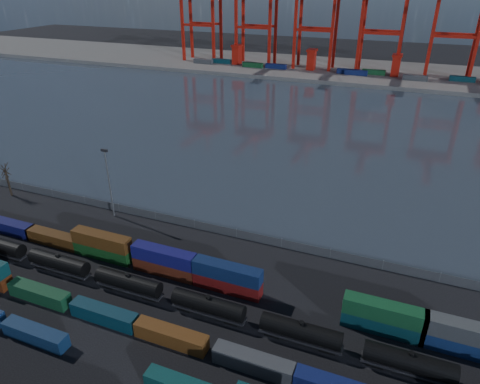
% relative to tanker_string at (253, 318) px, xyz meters
% --- Properties ---
extents(ground, '(700.00, 700.00, 0.00)m').
position_rel_tanker_string_xyz_m(ground, '(-12.25, -4.80, -1.99)').
color(ground, black).
rests_on(ground, ground).
extents(harbor_water, '(700.00, 700.00, 0.00)m').
position_rel_tanker_string_xyz_m(harbor_water, '(-12.25, 100.20, -1.98)').
color(harbor_water, '#2F3843').
rests_on(harbor_water, ground).
extents(far_quay, '(700.00, 70.00, 2.00)m').
position_rel_tanker_string_xyz_m(far_quay, '(-12.25, 205.20, -0.99)').
color(far_quay, '#514F4C').
rests_on(far_quay, ground).
extents(container_row_south, '(139.57, 2.29, 4.88)m').
position_rel_tanker_string_xyz_m(container_row_south, '(-23.57, -14.81, -0.21)').
color(container_row_south, '#36393B').
rests_on(container_row_south, ground).
extents(container_row_mid, '(142.12, 2.41, 5.13)m').
position_rel_tanker_string_xyz_m(container_row_mid, '(-20.68, -7.46, -0.31)').
color(container_row_mid, '#3C3F41').
rests_on(container_row_mid, ground).
extents(container_row_north, '(141.93, 2.55, 5.44)m').
position_rel_tanker_string_xyz_m(container_row_north, '(-10.33, 6.88, 0.34)').
color(container_row_north, navy).
rests_on(container_row_north, ground).
extents(tanker_string, '(121.41, 2.77, 3.97)m').
position_rel_tanker_string_xyz_m(tanker_string, '(0.00, 0.00, 0.00)').
color(tanker_string, black).
rests_on(tanker_string, ground).
extents(waterfront_fence, '(160.12, 0.12, 2.20)m').
position_rel_tanker_string_xyz_m(waterfront_fence, '(-12.25, 23.20, -0.99)').
color(waterfront_fence, '#595B5E').
rests_on(waterfront_fence, ground).
extents(bare_tree, '(2.34, 2.27, 8.80)m').
position_rel_tanker_string_xyz_m(bare_tree, '(-72.81, 20.03, 2.43)').
color(bare_tree, black).
rests_on(bare_tree, ground).
extents(yard_light_mast, '(1.60, 0.40, 16.60)m').
position_rel_tanker_string_xyz_m(yard_light_mast, '(-42.25, 21.20, 7.31)').
color(yard_light_mast, slate).
rests_on(yard_light_mast, ground).
extents(gantry_cranes, '(198.16, 44.47, 60.22)m').
position_rel_tanker_string_xyz_m(gantry_cranes, '(-19.75, 198.60, 34.92)').
color(gantry_cranes, red).
rests_on(gantry_cranes, ground).
extents(quay_containers, '(172.58, 10.99, 2.60)m').
position_rel_tanker_string_xyz_m(quay_containers, '(-23.25, 190.66, 1.31)').
color(quay_containers, navy).
rests_on(quay_containers, far_quay).
extents(straddle_carriers, '(140.00, 7.00, 11.10)m').
position_rel_tanker_string_xyz_m(straddle_carriers, '(-14.75, 195.20, 5.83)').
color(straddle_carriers, red).
rests_on(straddle_carriers, far_quay).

